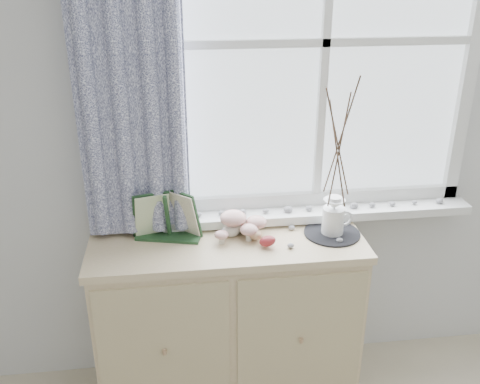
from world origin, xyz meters
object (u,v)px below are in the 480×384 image
at_px(sideboard, 228,321).
at_px(twig_pitcher, 339,144).
at_px(botanical_book, 167,218).
at_px(toadstool_cluster, 241,223).

bearing_deg(sideboard, twig_pitcher, 0.53).
bearing_deg(botanical_book, toadstool_cluster, 15.36).
height_order(sideboard, botanical_book, botanical_book).
height_order(botanical_book, toadstool_cluster, botanical_book).
bearing_deg(twig_pitcher, sideboard, 172.15).
distance_m(sideboard, botanical_book, 0.59).
distance_m(toadstool_cluster, twig_pitcher, 0.54).
height_order(botanical_book, twig_pitcher, twig_pitcher).
xyz_separation_m(sideboard, twig_pitcher, (0.47, 0.00, 0.85)).
distance_m(sideboard, twig_pitcher, 0.97).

